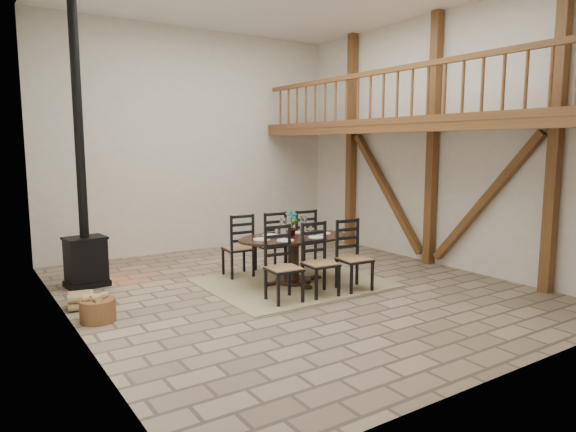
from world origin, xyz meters
TOP-DOWN VIEW (x-y plane):
  - ground at (0.00, 0.00)m, footprint 8.00×8.00m
  - room_shell at (1.19, 0.00)m, footprint 7.02×8.02m
  - rug at (0.19, 0.26)m, footprint 3.00×2.50m
  - dining_table at (0.19, 0.26)m, footprint 2.12×2.39m
  - wood_stove at (-2.90, 2.05)m, footprint 0.73×0.59m
  - log_basket at (-3.18, 0.10)m, footprint 0.48×0.48m
  - log_stack at (-3.25, 0.82)m, footprint 0.42×0.43m

SIDE VIEW (x-z plane):
  - ground at x=0.00m, z-range 0.00..0.00m
  - rug at x=0.19m, z-range 0.00..0.02m
  - log_stack at x=-3.25m, z-range 0.00..0.24m
  - log_basket at x=-3.18m, z-range -0.03..0.37m
  - dining_table at x=0.19m, z-range -0.22..1.08m
  - wood_stove at x=-2.90m, z-range -1.38..3.62m
  - room_shell at x=1.19m, z-range 0.51..5.52m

